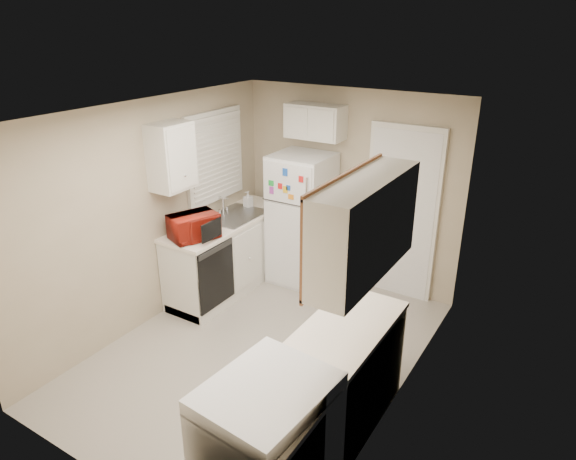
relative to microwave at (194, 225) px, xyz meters
The scene contains 19 objects.
floor 1.52m from the microwave, 14.37° to the right, with size 3.80×3.80×0.00m, color #B9B2A6.
ceiling 1.74m from the microwave, 14.37° to the right, with size 3.80×3.80×0.00m, color white.
wall_left 0.46m from the microwave, 141.16° to the right, with size 3.80×3.80×0.00m, color tan.
wall_right 2.48m from the microwave, ahead, with size 3.80×3.80×0.00m, color tan.
wall_back 1.95m from the microwave, 56.88° to the left, with size 2.80×2.80×0.00m, color tan.
wall_front 2.42m from the microwave, 63.94° to the right, with size 2.80×2.80×0.00m, color tan.
left_counter 0.87m from the microwave, 93.46° to the left, with size 0.60×1.80×0.90m, color silver.
dishwasher 0.61m from the microwave, ahead, with size 0.03×0.58×0.72m, color black.
sink 0.80m from the microwave, 92.79° to the left, with size 0.54×0.74×0.16m, color gray.
microwave is the anchor object (origin of this frame).
soap_bottle 1.12m from the microwave, 94.49° to the left, with size 0.09×0.09×0.21m, color white.
window_blinds 1.00m from the microwave, 110.95° to the left, with size 0.10×0.98×1.08m, color silver.
upper_cabinet_left 0.77m from the microwave, 164.52° to the right, with size 0.30×0.45×0.70m, color silver.
refrigerator 1.43m from the microwave, 64.52° to the left, with size 0.68×0.66×1.64m, color white.
cabinet_over_fridge 1.88m from the microwave, 65.87° to the left, with size 0.70×0.30×0.40m, color silver.
interior_door 2.37m from the microwave, 42.02° to the left, with size 0.86×0.06×2.08m, color white.
right_counter 2.49m from the microwave, 26.37° to the right, with size 0.60×2.00×0.90m, color silver.
stove 2.77m from the microwave, 38.98° to the right, with size 0.68×0.84×1.02m, color white.
upper_cabinet_right 2.55m from the microwave, 18.47° to the right, with size 0.30×1.20×0.70m, color silver.
Camera 1 is at (2.52, -3.55, 3.14)m, focal length 32.00 mm.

